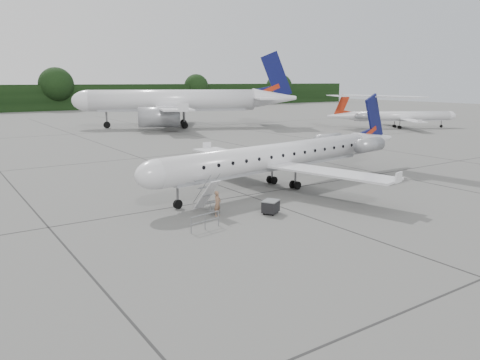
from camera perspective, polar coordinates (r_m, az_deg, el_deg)
ground at (r=37.68m, az=12.35°, el=-2.28°), size 320.00×320.00×0.00m
treeline at (r=157.48m, az=-24.43°, el=9.08°), size 260.00×4.00×8.00m
main_regional_jet at (r=40.02m, az=4.34°, el=4.42°), size 32.79×25.62×7.71m
airstair at (r=32.90m, az=-4.08°, el=-1.93°), size 1.13×2.18×2.42m
passenger at (r=32.08m, az=-2.77°, el=-2.89°), size 0.76×0.68×1.75m
safety_railing at (r=29.30m, az=-4.28°, el=-5.12°), size 2.18×0.46×1.00m
baggage_cart at (r=32.75m, az=3.76°, el=-3.25°), size 1.49×1.41×1.01m
bg_narrowbody at (r=94.72m, az=-8.20°, el=10.84°), size 49.83×44.22×14.78m
bg_regional_right at (r=97.77m, az=19.18°, el=7.90°), size 30.15×27.21×6.49m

